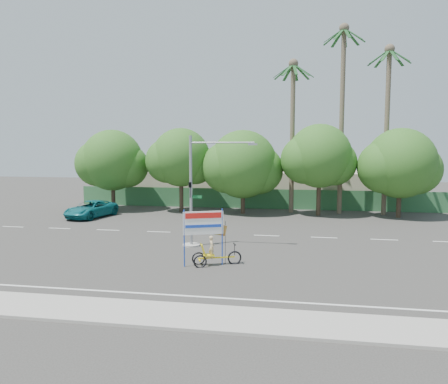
# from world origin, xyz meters

# --- Properties ---
(ground) EXTENTS (120.00, 120.00, 0.00)m
(ground) POSITION_xyz_m (0.00, 0.00, 0.00)
(ground) COLOR #33302D
(ground) RESTS_ON ground
(sidewalk_near) EXTENTS (50.00, 2.40, 0.12)m
(sidewalk_near) POSITION_xyz_m (0.00, -7.50, 0.06)
(sidewalk_near) COLOR gray
(sidewalk_near) RESTS_ON ground
(fence) EXTENTS (38.00, 0.08, 2.00)m
(fence) POSITION_xyz_m (0.00, 21.50, 1.00)
(fence) COLOR #336B3D
(fence) RESTS_ON ground
(building_left) EXTENTS (12.00, 8.00, 4.00)m
(building_left) POSITION_xyz_m (-10.00, 26.00, 2.00)
(building_left) COLOR beige
(building_left) RESTS_ON ground
(building_right) EXTENTS (14.00, 8.00, 3.60)m
(building_right) POSITION_xyz_m (8.00, 26.00, 1.80)
(building_right) COLOR beige
(building_right) RESTS_ON ground
(tree_far_left) EXTENTS (7.14, 6.00, 7.96)m
(tree_far_left) POSITION_xyz_m (-14.05, 18.00, 4.76)
(tree_far_left) COLOR #473828
(tree_far_left) RESTS_ON ground
(tree_left) EXTENTS (6.66, 5.60, 8.07)m
(tree_left) POSITION_xyz_m (-7.05, 18.00, 5.06)
(tree_left) COLOR #473828
(tree_left) RESTS_ON ground
(tree_center) EXTENTS (7.62, 6.40, 7.85)m
(tree_center) POSITION_xyz_m (-1.05, 18.00, 4.47)
(tree_center) COLOR #473828
(tree_center) RESTS_ON ground
(tree_right) EXTENTS (6.90, 5.80, 8.36)m
(tree_right) POSITION_xyz_m (5.95, 18.00, 5.24)
(tree_right) COLOR #473828
(tree_right) RESTS_ON ground
(tree_far_right) EXTENTS (7.38, 6.20, 7.94)m
(tree_far_right) POSITION_xyz_m (12.95, 18.00, 4.64)
(tree_far_right) COLOR #473828
(tree_far_right) RESTS_ON ground
(palm_tall) EXTENTS (3.73, 3.79, 17.45)m
(palm_tall) POSITION_xyz_m (8.00, 19.50, 10.46)
(palm_tall) COLOR #70604C
(palm_tall) RESTS_ON ground
(palm_mid) EXTENTS (3.73, 3.79, 15.45)m
(palm_mid) POSITION_xyz_m (12.00, 19.50, 9.40)
(palm_mid) COLOR #70604C
(palm_mid) RESTS_ON ground
(palm_short) EXTENTS (3.73, 3.79, 14.45)m
(palm_short) POSITION_xyz_m (3.50, 19.50, 8.86)
(palm_short) COLOR #70604C
(palm_short) RESTS_ON ground
(traffic_signal) EXTENTS (4.72, 1.10, 7.00)m
(traffic_signal) POSITION_xyz_m (-2.20, 3.98, 2.92)
(traffic_signal) COLOR gray
(traffic_signal) RESTS_ON ground
(trike_billboard) EXTENTS (2.96, 1.40, 3.09)m
(trike_billboard) POSITION_xyz_m (-0.43, -0.35, 1.24)
(trike_billboard) COLOR black
(trike_billboard) RESTS_ON ground
(pickup_truck) EXTENTS (3.54, 5.76, 1.49)m
(pickup_truck) POSITION_xyz_m (-14.05, 13.33, 0.75)
(pickup_truck) COLOR #0F686F
(pickup_truck) RESTS_ON ground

